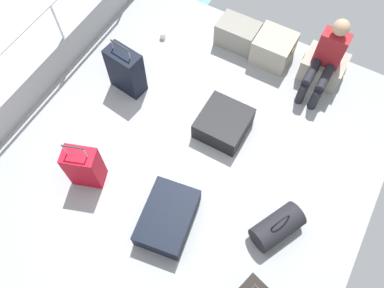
# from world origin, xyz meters

# --- Properties ---
(ground_plane) EXTENTS (4.40, 5.20, 0.06)m
(ground_plane) POSITION_xyz_m (0.00, 0.00, -0.03)
(ground_plane) COLOR #939699
(gunwale_port) EXTENTS (0.06, 5.20, 0.45)m
(gunwale_port) POSITION_xyz_m (-2.17, 0.00, 0.23)
(gunwale_port) COLOR #939699
(gunwale_port) RESTS_ON ground_plane
(railing_port) EXTENTS (0.04, 4.20, 1.02)m
(railing_port) POSITION_xyz_m (-2.17, 0.00, 0.78)
(railing_port) COLOR silver
(railing_port) RESTS_ON ground_plane
(cargo_crate_0) EXTENTS (0.60, 0.39, 0.36)m
(cargo_crate_0) POSITION_xyz_m (-0.30, 2.13, 0.18)
(cargo_crate_0) COLOR gray
(cargo_crate_0) RESTS_ON ground_plane
(cargo_crate_1) EXTENTS (0.54, 0.49, 0.40)m
(cargo_crate_1) POSITION_xyz_m (0.26, 2.11, 0.20)
(cargo_crate_1) COLOR #9E9989
(cargo_crate_1) RESTS_ON ground_plane
(cargo_crate_2) EXTENTS (0.58, 0.46, 0.34)m
(cargo_crate_2) POSITION_xyz_m (0.96, 2.17, 0.17)
(cargo_crate_2) COLOR #9E9989
(cargo_crate_2) RESTS_ON ground_plane
(passenger_seated) EXTENTS (0.34, 0.66, 1.04)m
(passenger_seated) POSITION_xyz_m (0.96, 1.99, 0.53)
(passenger_seated) COLOR maroon
(passenger_seated) RESTS_ON ground_plane
(suitcase_2) EXTENTS (0.43, 0.35, 0.80)m
(suitcase_2) POSITION_xyz_m (-0.88, -0.64, 0.31)
(suitcase_2) COLOR #B70C1E
(suitcase_2) RESTS_ON ground_plane
(suitcase_3) EXTENTS (0.59, 0.62, 0.27)m
(suitcase_3) POSITION_xyz_m (0.19, 0.74, 0.14)
(suitcase_3) COLOR black
(suitcase_3) RESTS_ON ground_plane
(suitcase_4) EXTENTS (0.64, 0.83, 0.27)m
(suitcase_4) POSITION_xyz_m (0.21, -0.64, 0.13)
(suitcase_4) COLOR black
(suitcase_4) RESTS_ON ground_plane
(suitcase_5) EXTENTS (0.48, 0.30, 0.81)m
(suitcase_5) POSITION_xyz_m (-1.22, 0.71, 0.33)
(suitcase_5) COLOR black
(suitcase_5) RESTS_ON ground_plane
(duffel_bag) EXTENTS (0.52, 0.64, 0.43)m
(duffel_bag) POSITION_xyz_m (1.31, -0.14, 0.15)
(duffel_bag) COLOR black
(duffel_bag) RESTS_ON ground_plane
(paper_cup) EXTENTS (0.08, 0.08, 0.10)m
(paper_cup) POSITION_xyz_m (-1.28, 1.68, 0.05)
(paper_cup) COLOR white
(paper_cup) RESTS_ON ground_plane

